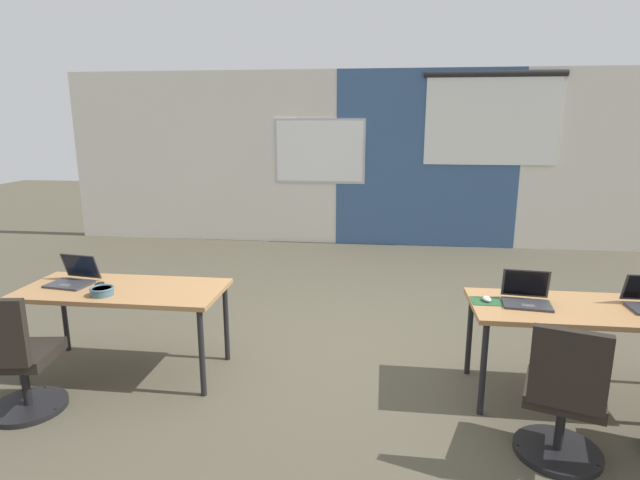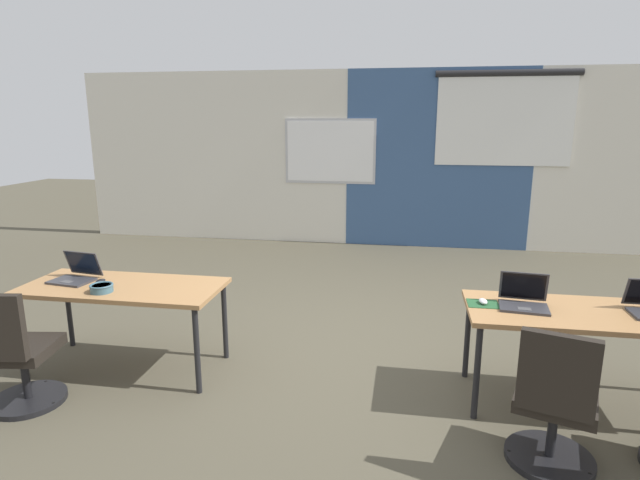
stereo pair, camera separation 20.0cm
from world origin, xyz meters
TOP-DOWN VIEW (x-y plane):
  - ground_plane at (0.00, 0.00)m, footprint 24.00×24.00m
  - back_wall_assembly at (0.03, 4.20)m, footprint 10.00×0.27m
  - desk_near_left at (-1.75, -0.60)m, footprint 1.60×0.70m
  - desk_near_right at (1.75, -0.60)m, footprint 1.60×0.70m
  - laptop_near_left_end at (-2.20, -0.55)m, footprint 0.37×0.35m
  - mouse_near_left_end at (-1.95, -0.59)m, footprint 0.07×0.11m
  - chair_near_left_end at (-2.18, -1.31)m, footprint 0.52×0.57m
  - laptop_near_right_inner at (1.34, -0.57)m, footprint 0.36×0.31m
  - mousepad_near_right_inner at (1.07, -0.57)m, footprint 0.22×0.19m
  - mouse_near_right_inner at (1.07, -0.57)m, footprint 0.07×0.11m
  - chair_near_right_inner at (1.38, -1.37)m, footprint 0.56×0.61m
  - snack_bowl at (-1.82, -0.79)m, footprint 0.18×0.18m

SIDE VIEW (x-z plane):
  - ground_plane at x=0.00m, z-range 0.00..0.00m
  - chair_near_left_end at x=-2.18m, z-range -0.08..0.84m
  - chair_near_right_inner at x=1.38m, z-range -0.08..0.84m
  - desk_near_left at x=-1.75m, z-range 0.30..1.02m
  - desk_near_right at x=1.75m, z-range 0.30..1.02m
  - mousepad_near_right_inner at x=1.07m, z-range 0.72..0.72m
  - mouse_near_left_end at x=-1.95m, z-range 0.72..0.75m
  - mouse_near_right_inner at x=1.07m, z-range 0.72..0.76m
  - snack_bowl at x=-1.82m, z-range 0.72..0.79m
  - laptop_near_left_end at x=-2.20m, z-range 0.66..0.88m
  - laptop_near_right_inner at x=1.34m, z-range 0.65..0.89m
  - back_wall_assembly at x=0.03m, z-range 0.01..2.81m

